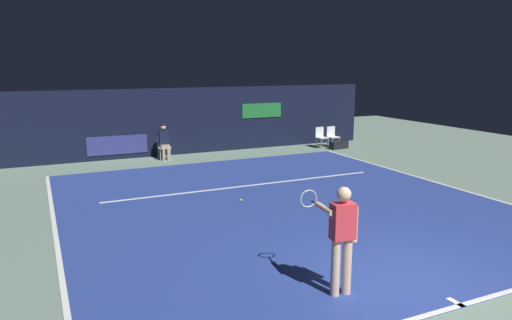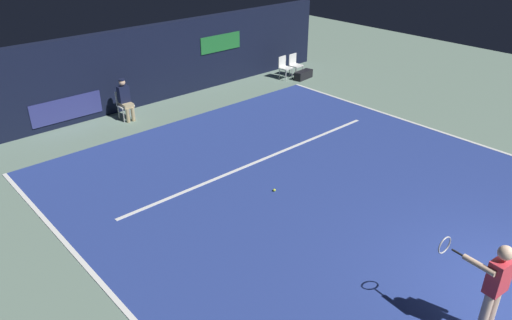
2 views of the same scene
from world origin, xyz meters
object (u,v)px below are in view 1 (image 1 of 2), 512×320
at_px(tennis_player, 341,234).
at_px(tennis_ball, 241,200).
at_px(courtside_chair_far, 321,136).
at_px(equipment_bag, 339,145).
at_px(courtside_chair_near, 332,135).
at_px(line_judge_on_chair, 164,141).

height_order(tennis_player, tennis_ball, tennis_player).
bearing_deg(courtside_chair_far, equipment_bag, -43.56).
bearing_deg(tennis_ball, courtside_chair_far, 43.72).
distance_m(courtside_chair_near, courtside_chair_far, 0.55).
bearing_deg(courtside_chair_near, equipment_bag, -90.52).
relative_size(tennis_player, line_judge_on_chair, 1.31).
height_order(courtside_chair_far, tennis_ball, courtside_chair_far).
height_order(line_judge_on_chair, tennis_ball, line_judge_on_chair).
bearing_deg(courtside_chair_far, tennis_ball, -136.28).
relative_size(courtside_chair_near, courtside_chair_far, 1.00).
xyz_separation_m(courtside_chair_near, equipment_bag, (-0.00, -0.49, -0.34)).
distance_m(line_judge_on_chair, courtside_chair_far, 6.72).
height_order(tennis_player, line_judge_on_chair, tennis_player).
bearing_deg(tennis_ball, tennis_player, -96.51).
distance_m(line_judge_on_chair, tennis_ball, 6.40).
height_order(tennis_player, equipment_bag, tennis_player).
bearing_deg(equipment_bag, tennis_ball, -148.96).
relative_size(line_judge_on_chair, courtside_chair_near, 1.50).
relative_size(tennis_player, courtside_chair_far, 1.97).
bearing_deg(equipment_bag, tennis_player, -132.41).
xyz_separation_m(line_judge_on_chair, equipment_bag, (7.26, -0.85, -0.53)).
relative_size(courtside_chair_far, equipment_bag, 1.05).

